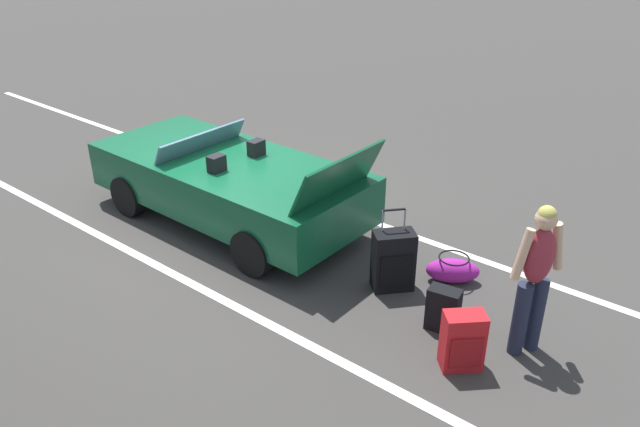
{
  "coord_description": "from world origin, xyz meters",
  "views": [
    {
      "loc": [
        -5.97,
        5.39,
        4.15
      ],
      "look_at": [
        -1.8,
        0.19,
        0.75
      ],
      "focal_mm": 34.71,
      "sensor_mm": 36.0,
      "label": 1
    }
  ],
  "objects_px": {
    "duffel_bag": "(453,270)",
    "suitcase_small_carryon": "(443,309)",
    "suitcase_large_black": "(393,261)",
    "suitcase_medium_bright": "(463,341)",
    "traveler_person": "(536,273)",
    "convertible_car": "(219,179)"
  },
  "relations": [
    {
      "from": "suitcase_large_black",
      "to": "suitcase_medium_bright",
      "type": "height_order",
      "value": "suitcase_large_black"
    },
    {
      "from": "suitcase_large_black",
      "to": "duffel_bag",
      "type": "bearing_deg",
      "value": 90.54
    },
    {
      "from": "suitcase_small_carryon",
      "to": "duffel_bag",
      "type": "distance_m",
      "value": 0.97
    },
    {
      "from": "suitcase_large_black",
      "to": "suitcase_medium_bright",
      "type": "xyz_separation_m",
      "value": [
        -1.29,
        0.76,
        -0.06
      ]
    },
    {
      "from": "duffel_bag",
      "to": "convertible_car",
      "type": "bearing_deg",
      "value": 8.89
    },
    {
      "from": "suitcase_medium_bright",
      "to": "traveler_person",
      "type": "xyz_separation_m",
      "value": [
        -0.38,
        -0.64,
        0.62
      ]
    },
    {
      "from": "convertible_car",
      "to": "duffel_bag",
      "type": "relative_size",
      "value": 6.01
    },
    {
      "from": "suitcase_small_carryon",
      "to": "suitcase_medium_bright",
      "type": "bearing_deg",
      "value": -143.78
    },
    {
      "from": "suitcase_large_black",
      "to": "duffel_bag",
      "type": "xyz_separation_m",
      "value": [
        -0.5,
        -0.57,
        -0.21
      ]
    },
    {
      "from": "suitcase_medium_bright",
      "to": "duffel_bag",
      "type": "relative_size",
      "value": 0.89
    },
    {
      "from": "suitcase_large_black",
      "to": "traveler_person",
      "type": "height_order",
      "value": "traveler_person"
    },
    {
      "from": "suitcase_large_black",
      "to": "suitcase_small_carryon",
      "type": "distance_m",
      "value": 0.92
    },
    {
      "from": "convertible_car",
      "to": "traveler_person",
      "type": "distance_m",
      "value": 4.65
    },
    {
      "from": "suitcase_large_black",
      "to": "duffel_bag",
      "type": "distance_m",
      "value": 0.78
    },
    {
      "from": "suitcase_medium_bright",
      "to": "traveler_person",
      "type": "height_order",
      "value": "traveler_person"
    },
    {
      "from": "traveler_person",
      "to": "duffel_bag",
      "type": "bearing_deg",
      "value": -0.79
    },
    {
      "from": "suitcase_large_black",
      "to": "duffel_bag",
      "type": "relative_size",
      "value": 1.45
    },
    {
      "from": "duffel_bag",
      "to": "suitcase_small_carryon",
      "type": "bearing_deg",
      "value": 111.52
    },
    {
      "from": "convertible_car",
      "to": "suitcase_large_black",
      "type": "height_order",
      "value": "convertible_car"
    },
    {
      "from": "convertible_car",
      "to": "traveler_person",
      "type": "xyz_separation_m",
      "value": [
        -4.64,
        0.15,
        0.34
      ]
    },
    {
      "from": "suitcase_large_black",
      "to": "traveler_person",
      "type": "relative_size",
      "value": 0.61
    },
    {
      "from": "suitcase_large_black",
      "to": "suitcase_medium_bright",
      "type": "distance_m",
      "value": 1.5
    }
  ]
}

